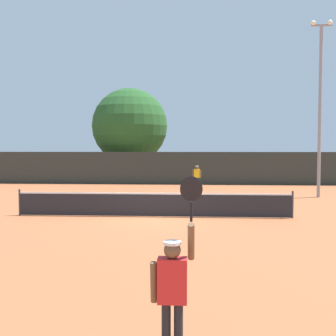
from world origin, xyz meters
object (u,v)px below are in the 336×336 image
object	(u,v)px
large_tree	(130,126)
parked_car_mid	(151,169)
tennis_ball	(113,205)
parked_car_near	(100,168)
light_pole	(320,99)
player_serving	(173,282)
player_receiving	(197,175)
parked_car_far	(249,171)

from	to	relation	value
large_tree	parked_car_mid	world-z (taller)	large_tree
tennis_ball	parked_car_mid	xyz separation A→B (m)	(-0.17, 19.14, 0.74)
parked_car_near	light_pole	bearing A→B (deg)	-37.47
tennis_ball	player_serving	bearing A→B (deg)	-75.69
player_serving	parked_car_mid	distance (m)	33.47
parked_car_near	parked_car_mid	distance (m)	5.22
large_tree	player_receiving	bearing A→B (deg)	-51.62
large_tree	player_serving	bearing A→B (deg)	-80.06
large_tree	parked_car_mid	distance (m)	5.81
player_serving	player_receiving	xyz separation A→B (m)	(0.47, 22.03, -0.10)
tennis_ball	parked_car_near	bearing A→B (deg)	104.51
parked_car_near	player_receiving	bearing A→B (deg)	-44.99
player_receiving	parked_car_far	bearing A→B (deg)	-118.27
large_tree	tennis_ball	bearing A→B (deg)	-84.29
player_receiving	tennis_ball	xyz separation A→B (m)	(-4.07, -7.91, -0.91)
player_serving	light_pole	xyz separation A→B (m)	(7.21, 18.06, 4.39)
player_receiving	parked_car_near	bearing A→B (deg)	-53.07
player_receiving	tennis_ball	size ratio (longest dim) A/B	22.90
player_receiving	parked_car_mid	size ratio (longest dim) A/B	0.37
player_serving	light_pole	world-z (taller)	light_pole
player_receiving	player_serving	bearing A→B (deg)	88.78
light_pole	large_tree	distance (m)	16.52
tennis_ball	parked_car_far	size ratio (longest dim) A/B	0.02
player_serving	light_pole	bearing A→B (deg)	68.24
light_pole	parked_car_mid	xyz separation A→B (m)	(-10.98, 15.19, -4.66)
tennis_ball	light_pole	distance (m)	12.71
parked_car_mid	player_serving	bearing A→B (deg)	-83.41
player_receiving	parked_car_near	xyz separation A→B (m)	(-9.33, 12.41, -0.17)
parked_car_mid	tennis_ball	bearing A→B (deg)	-89.36
parked_car_mid	large_tree	bearing A→B (deg)	-107.30
player_serving	parked_car_mid	bearing A→B (deg)	96.47
parked_car_far	parked_car_mid	bearing A→B (deg)	160.79
player_serving	large_tree	size ratio (longest dim) A/B	0.31
player_serving	parked_car_near	xyz separation A→B (m)	(-8.86, 34.44, -0.27)
player_serving	large_tree	xyz separation A→B (m)	(-5.09, 29.05, 3.51)
tennis_ball	light_pole	size ratio (longest dim) A/B	0.01
tennis_ball	parked_car_far	world-z (taller)	parked_car_far
parked_car_mid	parked_car_far	world-z (taller)	same
player_serving	player_receiving	bearing A→B (deg)	88.78
player_receiving	light_pole	xyz separation A→B (m)	(6.74, -3.96, 4.49)
parked_car_mid	player_receiving	bearing A→B (deg)	-69.18
player_serving	tennis_ball	size ratio (longest dim) A/B	35.51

